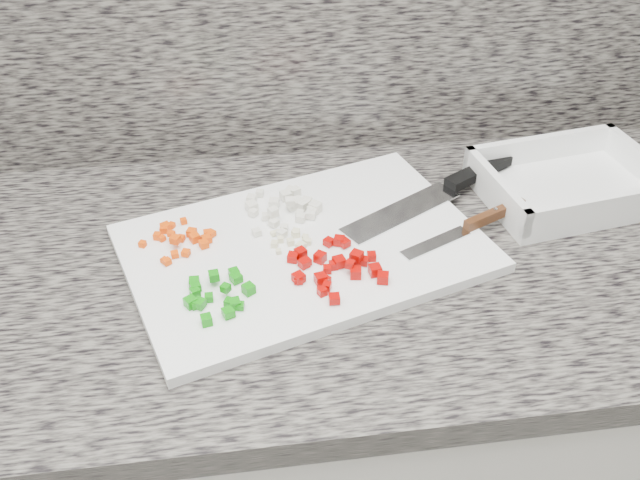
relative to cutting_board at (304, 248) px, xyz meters
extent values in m
cube|color=white|center=(-0.05, -0.01, -0.48)|extent=(3.92, 0.62, 0.86)
cube|color=#635F57|center=(-0.05, -0.01, -0.03)|extent=(3.96, 0.64, 0.04)
cube|color=white|center=(0.00, 0.00, 0.00)|extent=(0.57, 0.46, 0.02)
cube|color=#E94505|center=(-0.14, 0.04, 0.01)|extent=(0.01, 0.01, 0.01)
cube|color=#E94505|center=(-0.19, 0.07, 0.01)|extent=(0.01, 0.01, 0.01)
cube|color=#E94505|center=(-0.20, -0.02, 0.01)|extent=(0.01, 0.01, 0.01)
cube|color=#E94505|center=(-0.21, 0.04, 0.01)|extent=(0.01, 0.01, 0.01)
cube|color=#E94505|center=(-0.20, 0.06, 0.01)|extent=(0.01, 0.01, 0.01)
cube|color=#E94505|center=(-0.14, 0.02, 0.01)|extent=(0.02, 0.02, 0.01)
cube|color=#E94505|center=(-0.14, 0.01, 0.01)|extent=(0.02, 0.02, 0.01)
cube|color=#E94505|center=(-0.17, 0.07, 0.01)|extent=(0.01, 0.01, 0.01)
cube|color=#E94505|center=(-0.18, -0.01, 0.01)|extent=(0.01, 0.01, 0.01)
cube|color=#E94505|center=(-0.20, 0.06, 0.01)|extent=(0.02, 0.02, 0.01)
cube|color=#E94505|center=(-0.18, 0.02, 0.02)|extent=(0.02, 0.02, 0.01)
cube|color=#E94505|center=(-0.19, 0.03, 0.02)|extent=(0.01, 0.01, 0.01)
cube|color=#E94505|center=(-0.20, 0.04, 0.01)|extent=(0.01, 0.01, 0.01)
cube|color=#E94505|center=(-0.17, 0.03, 0.01)|extent=(0.01, 0.01, 0.01)
cube|color=#E94505|center=(-0.19, -0.02, 0.01)|extent=(0.01, 0.01, 0.01)
cube|color=#E94505|center=(-0.16, 0.03, 0.01)|extent=(0.02, 0.02, 0.01)
cube|color=#E94505|center=(-0.23, 0.03, 0.01)|extent=(0.01, 0.01, 0.01)
cube|color=#E94505|center=(-0.16, 0.04, 0.01)|extent=(0.02, 0.02, 0.01)
cube|color=#E94505|center=(-0.17, 0.00, 0.01)|extent=(0.01, 0.01, 0.01)
cube|color=#E94505|center=(-0.13, 0.04, 0.01)|extent=(0.02, 0.02, 0.01)
cube|color=silver|center=(-0.01, 0.09, 0.02)|extent=(0.02, 0.02, 0.01)
cube|color=silver|center=(-0.01, 0.08, 0.03)|extent=(0.01, 0.01, 0.01)
cube|color=silver|center=(-0.03, 0.03, 0.01)|extent=(0.01, 0.01, 0.01)
cube|color=silver|center=(0.00, 0.06, 0.01)|extent=(0.02, 0.02, 0.01)
cube|color=silver|center=(-0.07, 0.09, 0.02)|extent=(0.02, 0.02, 0.01)
cube|color=silver|center=(0.00, 0.07, 0.01)|extent=(0.01, 0.01, 0.01)
cube|color=silver|center=(-0.02, 0.12, 0.02)|extent=(0.02, 0.02, 0.01)
cube|color=silver|center=(0.02, 0.06, 0.02)|extent=(0.02, 0.02, 0.01)
cube|color=silver|center=(0.02, 0.07, 0.01)|extent=(0.02, 0.02, 0.01)
cube|color=silver|center=(-0.07, 0.08, 0.01)|extent=(0.02, 0.02, 0.01)
cube|color=silver|center=(0.00, 0.09, 0.01)|extent=(0.01, 0.01, 0.01)
cube|color=silver|center=(0.02, 0.09, 0.01)|extent=(0.01, 0.01, 0.01)
cube|color=silver|center=(-0.01, 0.13, 0.02)|extent=(0.02, 0.02, 0.01)
cube|color=silver|center=(-0.07, 0.11, 0.02)|extent=(0.02, 0.02, 0.01)
cube|color=silver|center=(0.00, 0.10, 0.01)|extent=(0.02, 0.02, 0.01)
cube|color=silver|center=(-0.04, 0.05, 0.01)|extent=(0.02, 0.02, 0.01)
cube|color=silver|center=(-0.03, 0.02, 0.01)|extent=(0.02, 0.02, 0.01)
cube|color=silver|center=(0.03, 0.08, 0.02)|extent=(0.02, 0.02, 0.02)
cube|color=silver|center=(-0.07, 0.03, 0.01)|extent=(0.01, 0.01, 0.01)
cube|color=silver|center=(-0.04, 0.06, 0.03)|extent=(0.02, 0.02, 0.01)
cube|color=silver|center=(-0.03, 0.10, 0.02)|extent=(0.02, 0.02, 0.01)
cube|color=silver|center=(-0.05, 0.13, 0.01)|extent=(0.01, 0.01, 0.01)
cube|color=silver|center=(0.01, 0.09, 0.02)|extent=(0.02, 0.02, 0.01)
cube|color=silver|center=(0.01, 0.09, 0.02)|extent=(0.02, 0.02, 0.01)
cube|color=silver|center=(-0.05, 0.07, 0.01)|extent=(0.01, 0.01, 0.01)
cube|color=silver|center=(0.00, 0.13, 0.02)|extent=(0.02, 0.02, 0.01)
cube|color=#0F840C|center=(-0.14, -0.10, 0.01)|extent=(0.01, 0.01, 0.01)
cube|color=#0F840C|center=(-0.11, -0.12, 0.01)|extent=(0.02, 0.02, 0.01)
cube|color=#0F840C|center=(-0.10, -0.07, 0.02)|extent=(0.02, 0.02, 0.01)
cube|color=#0F840C|center=(-0.10, -0.12, 0.02)|extent=(0.02, 0.02, 0.01)
cube|color=#0F840C|center=(-0.10, -0.06, 0.01)|extent=(0.02, 0.02, 0.01)
cube|color=#0F840C|center=(-0.15, -0.11, 0.02)|extent=(0.02, 0.02, 0.01)
cube|color=#0F840C|center=(-0.13, -0.06, 0.01)|extent=(0.01, 0.01, 0.01)
cube|color=#0F840C|center=(-0.11, -0.10, 0.02)|extent=(0.02, 0.02, 0.01)
cube|color=#0F840C|center=(-0.15, -0.08, 0.01)|extent=(0.02, 0.02, 0.01)
cube|color=#0F840C|center=(-0.10, -0.12, 0.01)|extent=(0.01, 0.01, 0.01)
cube|color=#0F840C|center=(-0.15, -0.11, 0.01)|extent=(0.02, 0.02, 0.01)
cube|color=#0F840C|center=(-0.15, -0.11, 0.01)|extent=(0.02, 0.02, 0.01)
cube|color=#0F840C|center=(-0.08, -0.09, 0.02)|extent=(0.02, 0.02, 0.01)
cube|color=#0F840C|center=(-0.11, -0.14, 0.02)|extent=(0.02, 0.02, 0.01)
cube|color=#0F840C|center=(-0.16, -0.11, 0.02)|extent=(0.02, 0.02, 0.01)
cube|color=#0F840C|center=(-0.14, -0.15, 0.01)|extent=(0.02, 0.02, 0.01)
cube|color=#0F840C|center=(-0.15, -0.09, 0.01)|extent=(0.02, 0.02, 0.01)
cube|color=#0F840C|center=(-0.16, -0.07, 0.01)|extent=(0.01, 0.01, 0.01)
cube|color=#0F840C|center=(-0.13, -0.07, 0.02)|extent=(0.02, 0.02, 0.01)
cube|color=#A50502|center=(-0.02, -0.08, 0.01)|extent=(0.01, 0.01, 0.01)
cube|color=#A50502|center=(0.00, -0.05, 0.01)|extent=(0.02, 0.02, 0.01)
cube|color=#A50502|center=(0.02, -0.09, 0.01)|extent=(0.02, 0.02, 0.01)
cube|color=#A50502|center=(-0.01, -0.05, 0.01)|extent=(0.02, 0.02, 0.01)
cube|color=#A50502|center=(0.02, -0.13, 0.02)|extent=(0.01, 0.01, 0.01)
cube|color=#A50502|center=(0.09, -0.10, 0.02)|extent=(0.02, 0.02, 0.01)
cube|color=#A50502|center=(0.04, -0.06, 0.02)|extent=(0.02, 0.02, 0.01)
cube|color=#A50502|center=(-0.02, -0.04, 0.02)|extent=(0.02, 0.02, 0.01)
cube|color=#A50502|center=(0.02, -0.04, 0.02)|extent=(0.02, 0.02, 0.01)
cube|color=#A50502|center=(0.06, -0.01, 0.01)|extent=(0.02, 0.02, 0.01)
cube|color=#A50502|center=(-0.01, -0.03, 0.02)|extent=(0.02, 0.02, 0.01)
cube|color=#A50502|center=(0.09, -0.05, 0.01)|extent=(0.01, 0.01, 0.01)
cube|color=#A50502|center=(0.03, -0.01, 0.01)|extent=(0.02, 0.02, 0.01)
cube|color=#A50502|center=(0.01, -0.09, 0.02)|extent=(0.02, 0.02, 0.01)
cube|color=#A50502|center=(0.09, -0.08, 0.02)|extent=(0.02, 0.02, 0.01)
cube|color=#A50502|center=(0.01, -0.11, 0.01)|extent=(0.01, 0.01, 0.01)
cube|color=#A50502|center=(0.02, -0.10, 0.01)|extent=(0.01, 0.01, 0.01)
cube|color=#A50502|center=(0.05, -0.07, 0.02)|extent=(0.02, 0.02, 0.01)
cube|color=#A50502|center=(0.02, -0.07, 0.01)|extent=(0.01, 0.01, 0.01)
cube|color=#A50502|center=(0.03, -0.06, 0.01)|extent=(0.01, 0.01, 0.01)
cube|color=#A50502|center=(-0.01, -0.05, 0.01)|extent=(0.02, 0.02, 0.01)
cube|color=#A50502|center=(-0.02, -0.08, 0.02)|extent=(0.02, 0.02, 0.01)
cube|color=#A50502|center=(0.08, -0.06, 0.01)|extent=(0.02, 0.02, 0.01)
cube|color=#A50502|center=(0.06, -0.06, 0.03)|extent=(0.02, 0.02, 0.01)
cube|color=#A50502|center=(0.05, -0.01, 0.02)|extent=(0.02, 0.02, 0.01)
cube|color=#A50502|center=(0.06, -0.08, 0.02)|extent=(0.02, 0.02, 0.01)
cube|color=#A50502|center=(0.07, -0.05, 0.02)|extent=(0.02, 0.02, 0.01)
cube|color=beige|center=(0.00, 0.01, 0.01)|extent=(0.01, 0.01, 0.01)
cube|color=beige|center=(-0.02, 0.00, 0.01)|extent=(0.01, 0.01, 0.01)
cube|color=beige|center=(-0.01, 0.02, 0.01)|extent=(0.01, 0.01, 0.01)
cube|color=beige|center=(-0.03, 0.01, 0.01)|extent=(0.01, 0.01, 0.01)
cube|color=beige|center=(-0.01, -0.01, 0.01)|extent=(0.01, 0.01, 0.01)
cube|color=beige|center=(-0.04, 0.03, 0.01)|extent=(0.01, 0.01, 0.01)
cube|color=beige|center=(0.01, 0.00, 0.01)|extent=(0.01, 0.01, 0.01)
cube|color=beige|center=(0.00, 0.00, 0.01)|extent=(0.01, 0.01, 0.01)
cube|color=beige|center=(0.00, -0.01, 0.01)|extent=(0.01, 0.01, 0.01)
cube|color=beige|center=(-0.04, -0.02, 0.01)|extent=(0.01, 0.01, 0.01)
cube|color=beige|center=(-0.04, 0.00, 0.01)|extent=(0.01, 0.01, 0.01)
cube|color=beige|center=(-0.01, 0.02, 0.01)|extent=(0.01, 0.01, 0.01)
cube|color=beige|center=(-0.03, 0.03, 0.01)|extent=(0.01, 0.01, 0.01)
cube|color=silver|center=(0.15, 0.06, 0.01)|extent=(0.20, 0.14, 0.00)
cube|color=black|center=(0.30, 0.14, 0.02)|extent=(0.13, 0.09, 0.02)
cylinder|color=silver|center=(0.30, 0.14, 0.03)|extent=(0.01, 0.01, 0.00)
cube|color=silver|center=(0.19, -0.03, 0.01)|extent=(0.11, 0.07, 0.00)
cube|color=#4D2913|center=(0.29, 0.02, 0.02)|extent=(0.11, 0.06, 0.02)
cylinder|color=silver|center=(0.29, 0.02, 0.03)|extent=(0.01, 0.01, 0.00)
cube|color=white|center=(0.44, 0.09, 0.00)|extent=(0.30, 0.24, 0.01)
cube|color=white|center=(0.42, 0.18, 0.03)|extent=(0.27, 0.06, 0.04)
cube|color=white|center=(0.45, 0.00, 0.03)|extent=(0.27, 0.06, 0.04)
cube|color=white|center=(0.31, 0.07, 0.03)|extent=(0.04, 0.20, 0.04)
camera|label=1|loc=(-0.09, -0.80, 0.64)|focal=40.00mm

